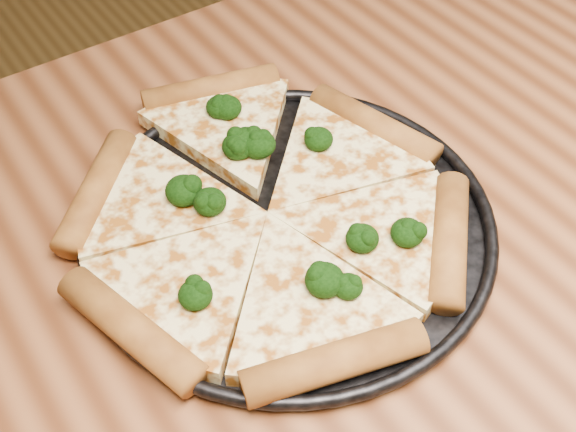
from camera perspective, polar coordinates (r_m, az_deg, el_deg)
dining_table at (r=0.67m, az=10.06°, el=-9.94°), size 1.20×0.90×0.75m
pizza_pan at (r=0.62m, az=-0.00°, el=-0.53°), size 0.35×0.35×0.02m
pizza at (r=0.61m, az=-1.71°, el=0.43°), size 0.35×0.37×0.03m
broccoli_florets at (r=0.62m, az=-1.80°, el=2.46°), size 0.20×0.26×0.02m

